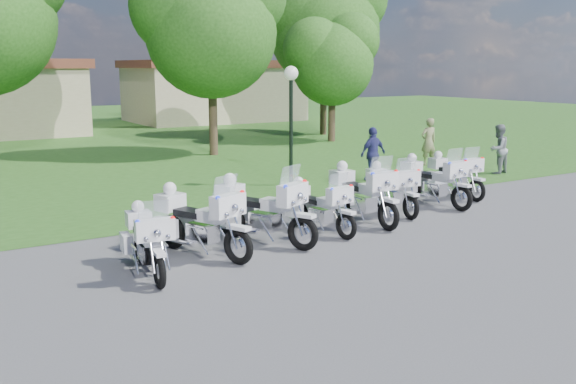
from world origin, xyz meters
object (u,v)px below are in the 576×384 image
motorcycle_7 (454,174)px  bystander_b (498,149)px  motorcycle_2 (260,209)px  motorcycle_3 (318,206)px  motorcycle_0 (147,240)px  bystander_a (428,142)px  bystander_c (373,154)px  motorcycle_5 (390,188)px  motorcycle_6 (432,180)px  lamp_post (291,95)px  motorcycle_4 (361,193)px  motorcycle_1 (198,220)px

motorcycle_7 → bystander_b: (4.20, 2.00, 0.23)m
motorcycle_2 → motorcycle_3: 1.58m
motorcycle_0 → bystander_a: bystander_a is taller
bystander_a → bystander_c: 4.13m
motorcycle_3 → motorcycle_5: size_ratio=0.96×
motorcycle_5 → motorcycle_7: motorcycle_5 is taller
motorcycle_6 → bystander_b: 6.16m
motorcycle_2 → lamp_post: lamp_post is taller
motorcycle_5 → bystander_a: (6.45, 5.37, 0.26)m
motorcycle_4 → motorcycle_5: bearing=-161.4°
motorcycle_6 → bystander_a: bystander_a is taller
bystander_a → bystander_c: bearing=28.3°
motorcycle_7 → motorcycle_5: bearing=15.9°
motorcycle_5 → motorcycle_4: bearing=25.9°
motorcycle_6 → bystander_a: size_ratio=1.35×
bystander_c → bystander_b: bearing=159.6°
motorcycle_4 → bystander_a: size_ratio=1.41×
motorcycle_6 → lamp_post: bearing=-73.5°
motorcycle_0 → motorcycle_1: motorcycle_1 is taller
motorcycle_5 → motorcycle_6: (1.56, 0.10, 0.05)m
motorcycle_4 → motorcycle_5: 1.36m
motorcycle_7 → bystander_c: 3.28m
motorcycle_0 → motorcycle_3: (4.33, 0.83, -0.02)m
motorcycle_0 → motorcycle_6: size_ratio=0.92×
motorcycle_2 → motorcycle_1: bearing=-18.6°
motorcycle_1 → bystander_b: bearing=174.2°
motorcycle_2 → motorcycle_4: (3.01, 0.39, -0.02)m
motorcycle_6 → motorcycle_7: size_ratio=1.07×
motorcycle_3 → motorcycle_4: size_ratio=0.85×
motorcycle_2 → motorcycle_3: motorcycle_2 is taller
lamp_post → motorcycle_6: bearing=-68.3°
motorcycle_2 → motorcycle_6: bearing=164.5°
motorcycle_2 → motorcycle_5: bearing=166.3°
motorcycle_1 → bystander_a: bystander_a is taller
motorcycle_2 → bystander_a: size_ratio=1.35×
bystander_b → bystander_c: bystander_c is taller
motorcycle_6 → motorcycle_5: bearing=-1.5°
motorcycle_2 → bystander_c: 8.35m
motorcycle_3 → bystander_a: bystander_a is taller
motorcycle_6 → motorcycle_3: bearing=5.3°
motorcycle_5 → bystander_c: size_ratio=1.28×
motorcycle_0 → motorcycle_3: bearing=-161.9°
lamp_post → bystander_c: 3.47m
bystander_b → motorcycle_0: bearing=6.8°
motorcycle_4 → motorcycle_6: motorcycle_4 is taller
motorcycle_5 → lamp_post: size_ratio=0.60×
motorcycle_2 → motorcycle_5: size_ratio=1.08×
motorcycle_0 → bystander_a: 15.17m
motorcycle_7 → bystander_a: (3.50, 4.71, 0.27)m
motorcycle_0 → motorcycle_6: 8.77m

